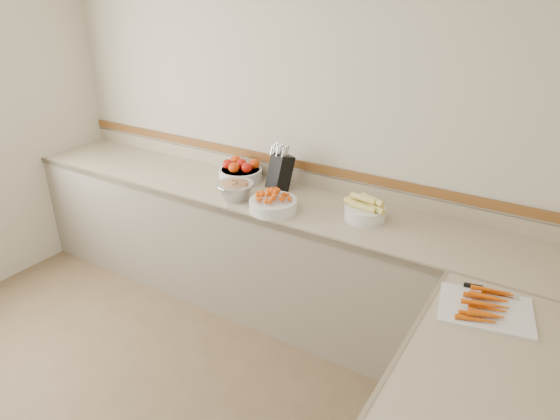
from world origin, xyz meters
The scene contains 8 objects.
back_wall centered at (0.00, 2.00, 1.30)m, with size 4.00×4.00×0.00m, color beige.
counter_back centered at (0.00, 1.68, 0.45)m, with size 4.00×0.65×1.08m.
knife_block centered at (0.06, 1.82, 1.04)m, with size 0.20×0.21×0.34m.
tomato_bowl centered at (-0.29, 1.83, 0.97)m, with size 0.32×0.32×0.16m.
cherry_tomato_bowl centered at (0.21, 1.50, 0.96)m, with size 0.31×0.31×0.17m.
corn_bowl centered at (0.75, 1.70, 0.96)m, with size 0.29×0.26×0.15m.
rhubarb_bowl centered at (-0.11, 1.52, 0.97)m, with size 0.25×0.25×0.14m.
cutting_board centered at (1.60, 1.11, 0.92)m, with size 0.46×0.39×0.06m.
Camera 1 is at (1.78, -0.95, 2.27)m, focal length 32.00 mm.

